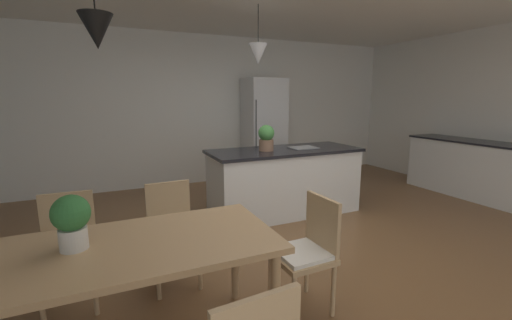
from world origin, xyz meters
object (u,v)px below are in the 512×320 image
Objects in this scene: chair_far_left at (68,247)px; refrigerator at (264,130)px; dining_table at (128,257)px; chair_kitchen_end at (307,250)px; potted_plant_on_island at (266,137)px; chair_far_right at (172,230)px; kitchen_island at (284,181)px; potted_plant_on_table at (71,219)px.

chair_far_left is 4.28m from refrigerator.
dining_table is 2.00× the size of chair_kitchen_end.
potted_plant_on_island reaches higher than dining_table.
refrigerator is 1.98m from potted_plant_on_island.
chair_far_right is 0.42× the size of kitchen_island.
kitchen_island is 1.95m from refrigerator.
potted_plant_on_island is at bearing -114.75° from refrigerator.
refrigerator is (1.43, 3.73, 0.49)m from chair_kitchen_end.
potted_plant_on_island is (2.24, 1.14, 0.60)m from chair_far_left.
chair_far_right is 1.09m from potted_plant_on_table.
kitchen_island reaches higher than chair_kitchen_end.
dining_table is 2.00× the size of chair_far_left.
dining_table is 5.54× the size of potted_plant_on_table.
potted_plant_on_island is (1.84, 1.94, 0.39)m from dining_table.
chair_far_left is 2.56× the size of potted_plant_on_island.
kitchen_island is at bearing 37.96° from potted_plant_on_table.
kitchen_island is (0.89, 1.94, -0.01)m from chair_kitchen_end.
potted_plant_on_island is (1.45, 1.14, 0.60)m from chair_far_right.
chair_far_right is at bearing -146.66° from kitchen_island.
chair_kitchen_end is (1.24, 0.00, -0.21)m from dining_table.
chair_far_right is at bearing 137.01° from chair_kitchen_end.
dining_table is 2.89m from kitchen_island.
dining_table is at bearing -179.93° from chair_kitchen_end.
kitchen_island is 1.07× the size of refrigerator.
chair_kitchen_end is at bearing -114.59° from kitchen_island.
chair_far_left is 1.00× the size of chair_kitchen_end.
chair_far_right is 2.56× the size of potted_plant_on_island.
potted_plant_on_table is at bearing -132.26° from chair_far_right.
potted_plant_on_island is 2.83m from potted_plant_on_table.
chair_kitchen_end and chair_far_right have the same top height.
chair_far_left reaches higher than dining_table.
chair_far_right is (0.39, 0.79, -0.21)m from dining_table.
kitchen_island is at bearing 65.41° from chair_kitchen_end.
potted_plant_on_island is at bearing 27.07° from chair_far_left.
kitchen_island is 6.10× the size of potted_plant_on_island.
chair_far_left is at bearing 180.00° from chair_far_right.
refrigerator is at bearing 73.14° from kitchen_island.
chair_kitchen_end is 1.00× the size of chair_far_right.
refrigerator is (3.06, 2.94, 0.49)m from chair_far_left.
potted_plant_on_table is at bearing -128.74° from refrigerator.
refrigerator reaches higher than chair_kitchen_end.
refrigerator is (0.55, 1.80, 0.51)m from kitchen_island.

